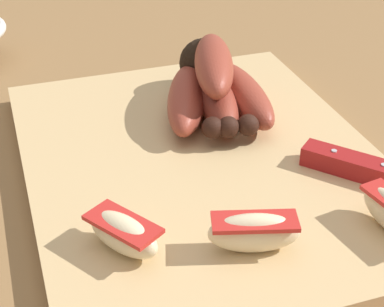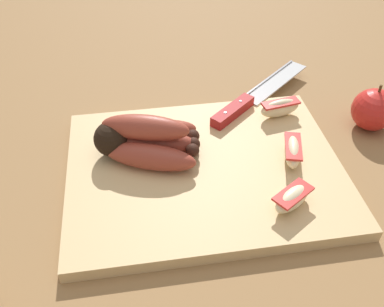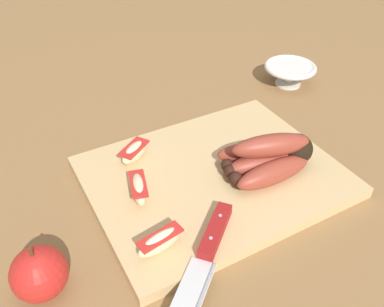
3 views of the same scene
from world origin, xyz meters
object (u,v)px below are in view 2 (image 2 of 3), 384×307
object	(u,v)px
chefs_knife	(248,100)
apple_wedge_middle	(280,108)
apple_wedge_far	(292,198)
banana_bunch	(145,140)
apple_wedge_near	(293,152)
whole_apple	(373,110)

from	to	relation	value
chefs_knife	apple_wedge_middle	bearing A→B (deg)	133.41
chefs_knife	apple_wedge_far	world-z (taller)	apple_wedge_far
apple_wedge_far	banana_bunch	bearing A→B (deg)	-36.51
banana_bunch	apple_wedge_near	distance (m)	0.23
apple_wedge_middle	apple_wedge_near	bearing A→B (deg)	82.09
banana_bunch	chefs_knife	bearing A→B (deg)	-149.90
apple_wedge_far	whole_apple	bearing A→B (deg)	-139.15
apple_wedge_near	whole_apple	distance (m)	0.19
chefs_knife	apple_wedge_far	distance (m)	0.25
chefs_knife	apple_wedge_near	bearing A→B (deg)	99.61
banana_bunch	apple_wedge_middle	xyz separation A→B (m)	(-0.24, -0.07, -0.01)
apple_wedge_near	banana_bunch	bearing A→B (deg)	-12.99
apple_wedge_near	apple_wedge_middle	bearing A→B (deg)	-97.91
chefs_knife	banana_bunch	bearing A→B (deg)	30.10
chefs_knife	apple_wedge_near	world-z (taller)	apple_wedge_near
banana_bunch	apple_wedge_far	world-z (taller)	banana_bunch
apple_wedge_middle	apple_wedge_far	bearing A→B (deg)	77.00
banana_bunch	whole_apple	xyz separation A→B (m)	(-0.39, -0.04, -0.01)
chefs_knife	apple_wedge_near	distance (m)	0.17
chefs_knife	apple_wedge_far	xyz separation A→B (m)	(0.00, 0.25, 0.01)
chefs_knife	apple_wedge_near	size ratio (longest dim) A/B	3.12
apple_wedge_middle	apple_wedge_far	world-z (taller)	apple_wedge_middle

